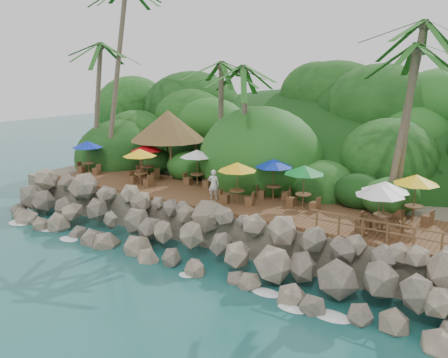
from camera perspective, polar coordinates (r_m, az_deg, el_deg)
The scene contains 12 objects.
ground at distance 24.36m, azimuth -8.17°, elevation -10.51°, with size 140.00×140.00×0.00m, color #19514F.
land_base at distance 36.73m, azimuth 8.89°, elevation -0.62°, with size 32.00×25.20×2.10m, color gray.
jungle_hill at distance 43.69m, azimuth 13.14°, elevation 0.00°, with size 44.80×28.00×15.40m, color #143811.
seawall at distance 25.32m, azimuth -5.18°, elevation -6.68°, with size 29.00×4.00×2.30m, color gray, non-canonical shape.
terrace at distance 28.04m, azimuth 0.00°, elevation -2.39°, with size 26.00×5.00×0.20m, color brown.
jungle_foliage at distance 36.13m, azimuth 8.14°, elevation -2.55°, with size 44.00×16.00×12.00m, color #143811, non-canonical shape.
foam_line at distance 24.55m, azimuth -7.69°, elevation -10.22°, with size 25.20×0.80×0.06m.
palms at distance 30.13m, azimuth 0.59°, elevation 17.05°, with size 28.90×6.89×14.94m.
palapa at distance 34.26m, azimuth -6.83°, elevation 6.52°, with size 5.54×5.54×4.60m.
dining_clusters at distance 27.11m, azimuth 1.99°, elevation 1.63°, with size 24.45×5.43×2.41m.
railing at distance 21.63m, azimuth 19.33°, elevation -6.01°, with size 7.20×0.10×1.00m.
waiter at distance 27.24m, azimuth -1.27°, elevation -0.69°, with size 0.65×0.43×1.79m, color silver.
Camera 1 is at (15.32, -16.23, 9.77)m, focal length 37.46 mm.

